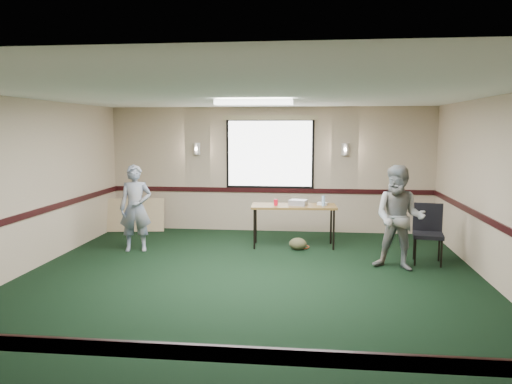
# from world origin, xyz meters

# --- Properties ---
(ground) EXTENTS (8.00, 8.00, 0.00)m
(ground) POSITION_xyz_m (0.00, 0.00, 0.00)
(ground) COLOR black
(ground) RESTS_ON ground
(room_shell) EXTENTS (8.00, 8.02, 8.00)m
(room_shell) POSITION_xyz_m (0.00, 2.12, 1.58)
(room_shell) COLOR #C2AD8C
(room_shell) RESTS_ON ground
(folding_table) EXTENTS (1.63, 0.73, 0.80)m
(folding_table) POSITION_xyz_m (0.58, 2.57, 0.74)
(folding_table) COLOR brown
(folding_table) RESTS_ON ground
(projector) EXTENTS (0.37, 0.33, 0.10)m
(projector) POSITION_xyz_m (0.66, 2.57, 0.85)
(projector) COLOR #9E9CA5
(projector) RESTS_ON folding_table
(game_console) EXTENTS (0.21, 0.18, 0.05)m
(game_console) POSITION_xyz_m (1.12, 2.68, 0.82)
(game_console) COLOR silver
(game_console) RESTS_ON folding_table
(red_cup) EXTENTS (0.08, 0.08, 0.12)m
(red_cup) POSITION_xyz_m (0.24, 2.50, 0.85)
(red_cup) COLOR red
(red_cup) RESTS_ON folding_table
(water_bottle) EXTENTS (0.06, 0.06, 0.20)m
(water_bottle) POSITION_xyz_m (1.13, 2.53, 0.89)
(water_bottle) COLOR #8FBEEA
(water_bottle) RESTS_ON folding_table
(duffel_bag) EXTENTS (0.36, 0.30, 0.23)m
(duffel_bag) POSITION_xyz_m (0.67, 2.30, 0.11)
(duffel_bag) COLOR #413F25
(duffel_bag) RESTS_ON ground
(cable_coil) EXTENTS (0.46, 0.46, 0.02)m
(cable_coil) POSITION_xyz_m (0.71, 2.52, 0.01)
(cable_coil) COLOR #BE3A17
(cable_coil) RESTS_ON ground
(folded_table) EXTENTS (1.43, 0.42, 0.72)m
(folded_table) POSITION_xyz_m (-3.00, 3.59, 0.36)
(folded_table) COLOR tan
(folded_table) RESTS_ON ground
(conference_chair) EXTENTS (0.55, 0.57, 0.98)m
(conference_chair) POSITION_xyz_m (2.85, 1.70, 0.58)
(conference_chair) COLOR black
(conference_chair) RESTS_ON ground
(person_left) EXTENTS (0.65, 0.49, 1.58)m
(person_left) POSITION_xyz_m (-2.29, 1.93, 0.79)
(person_left) COLOR #435E95
(person_left) RESTS_ON ground
(person_right) EXTENTS (0.97, 0.86, 1.67)m
(person_right) POSITION_xyz_m (2.29, 1.19, 0.83)
(person_right) COLOR #6F93AD
(person_right) RESTS_ON ground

